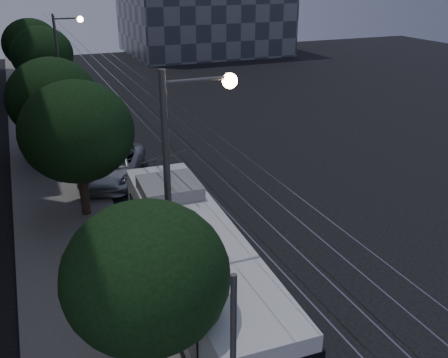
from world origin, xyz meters
name	(u,v)px	position (x,y,z in m)	size (l,w,h in m)	color
ground	(252,246)	(0.00, 0.00, 0.00)	(120.00, 120.00, 0.00)	black
sidewalk	(45,138)	(-7.50, 20.00, 0.07)	(5.00, 90.00, 0.15)	gray
tram_rails	(174,124)	(2.50, 20.00, 0.01)	(4.52, 90.00, 0.02)	#95949C
overhead_wires	(75,90)	(-4.97, 20.00, 3.47)	(2.23, 90.00, 6.00)	black
trolleybus	(195,265)	(-3.79, -3.11, 1.80)	(3.25, 13.11, 5.63)	silver
pickup_silver	(113,165)	(-4.30, 10.24, 0.92)	(3.07, 6.65, 1.85)	silver
car_white_a	(107,145)	(-3.85, 14.86, 0.69)	(1.63, 4.06, 1.38)	#B7B6BA
car_white_b	(94,126)	(-3.94, 19.50, 0.76)	(2.12, 5.22, 1.51)	silver
car_white_c	(99,108)	(-2.70, 24.83, 0.71)	(1.49, 4.28, 1.41)	#AEADB2
car_white_d	(70,94)	(-4.30, 31.47, 0.66)	(1.55, 3.86, 1.32)	silver
tree_0	(146,277)	(-6.50, -7.28, 4.56)	(4.26, 4.26, 6.50)	#32221C
tree_1	(77,132)	(-6.50, 6.00, 4.51)	(5.45, 5.45, 6.97)	#32221C
tree_2	(52,99)	(-6.97, 13.84, 4.39)	(5.52, 5.52, 6.89)	#32221C
tree_3	(54,86)	(-6.50, 18.11, 4.25)	(4.27, 4.27, 6.20)	#32221C
tree_4	(42,54)	(-6.50, 28.76, 4.89)	(5.28, 5.28, 7.28)	#32221C
tree_5	(31,44)	(-7.00, 37.22, 4.71)	(5.61, 5.61, 7.24)	#32221C
streetlamp_near	(181,193)	(-4.80, -4.97, 5.62)	(2.26, 0.44, 9.25)	#515153
streetlamp_far	(64,62)	(-5.40, 20.92, 5.36)	(2.17, 0.44, 8.79)	#515153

